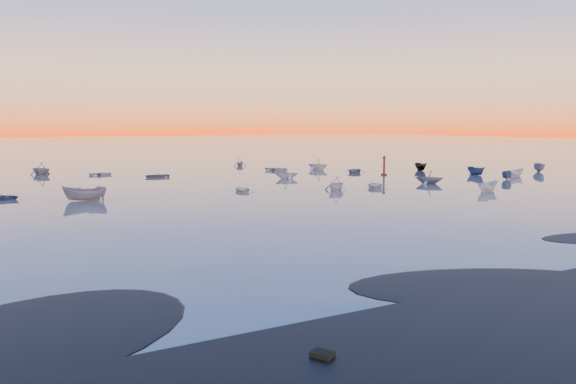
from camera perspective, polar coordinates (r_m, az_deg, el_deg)
ground at (r=124.27m, az=-17.24°, el=2.88°), size 600.00×600.00×0.00m
mud_lobes at (r=33.59m, az=21.87°, el=-7.05°), size 140.00×6.00×0.07m
moored_fleet at (r=79.02m, az=-10.12°, el=1.03°), size 124.00×58.00×1.20m
boat_near_left at (r=66.21m, az=-27.18°, el=-0.71°), size 3.14×4.11×0.95m
boat_near_center at (r=70.47m, az=19.63°, el=0.06°), size 2.08×3.72×1.21m
boat_near_right at (r=77.66m, az=14.13°, el=0.83°), size 4.02×3.67×1.32m
channel_marker at (r=89.48m, az=9.74°, el=2.53°), size 0.92×0.92×3.27m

